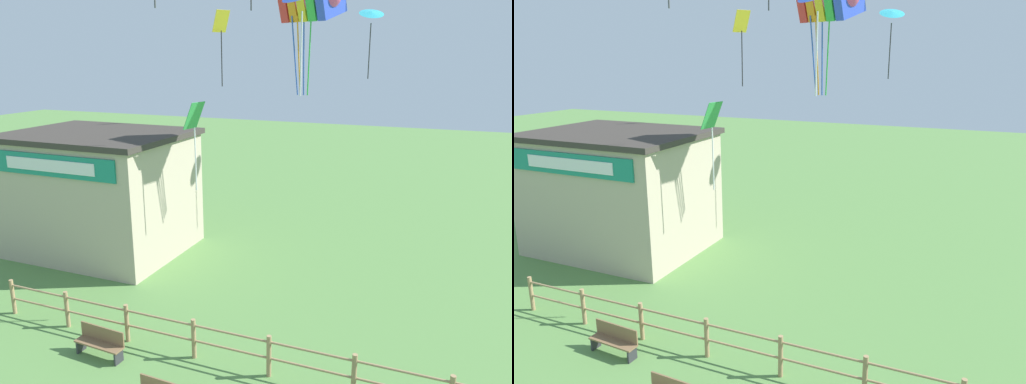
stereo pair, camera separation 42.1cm
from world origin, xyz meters
The scene contains 6 objects.
wooden_fence centered at (0.00, 5.69, 0.73)m, with size 16.90×0.14×1.28m.
seaside_building centered at (-9.43, 12.01, 2.77)m, with size 7.72×6.06×5.51m.
park_bench_by_building centered at (-3.86, 4.72, 0.48)m, with size 1.64×0.50×0.92m.
kite_green_diamond centered at (-3.85, 10.95, 6.17)m, with size 0.61×0.88×3.45m.
kite_yellow_diamond centered at (-5.59, 17.05, 9.91)m, with size 0.77×0.90×3.59m.
kite_cyan_delta centered at (1.46, 17.84, 10.55)m, with size 1.42×1.38×3.13m.
Camera 1 is at (5.45, -5.85, 8.78)m, focal length 35.00 mm.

